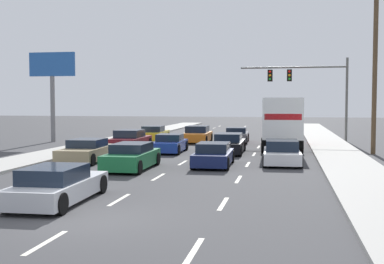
# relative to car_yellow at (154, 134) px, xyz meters

# --- Properties ---
(ground_plane) EXTENTS (140.00, 140.00, 0.00)m
(ground_plane) POSITION_rel_car_yellow_xyz_m (5.26, -1.44, -0.57)
(ground_plane) COLOR #3D3D3F
(sidewalk_right) EXTENTS (2.93, 80.00, 0.14)m
(sidewalk_right) POSITION_rel_car_yellow_xyz_m (13.68, -6.44, -0.50)
(sidewalk_right) COLOR #B2AFA8
(sidewalk_right) RESTS_ON ground_plane
(sidewalk_left) EXTENTS (2.93, 80.00, 0.14)m
(sidewalk_left) POSITION_rel_car_yellow_xyz_m (-3.16, -6.44, -0.50)
(sidewalk_left) COLOR #B2AFA8
(sidewalk_left) RESTS_ON ground_plane
(lane_markings) EXTENTS (6.94, 62.00, 0.01)m
(lane_markings) POSITION_rel_car_yellow_xyz_m (5.26, -3.63, -0.57)
(lane_markings) COLOR silver
(lane_markings) RESTS_ON ground_plane
(car_yellow) EXTENTS (1.99, 4.70, 1.26)m
(car_yellow) POSITION_rel_car_yellow_xyz_m (0.00, 0.00, 0.00)
(car_yellow) COLOR yellow
(car_yellow) RESTS_ON ground_plane
(car_maroon) EXTENTS (2.02, 4.56, 1.30)m
(car_maroon) POSITION_rel_car_yellow_xyz_m (0.09, -6.47, 0.02)
(car_maroon) COLOR maroon
(car_maroon) RESTS_ON ground_plane
(car_tan) EXTENTS (2.12, 4.71, 1.22)m
(car_tan) POSITION_rel_car_yellow_xyz_m (0.17, -14.07, -0.01)
(car_tan) COLOR tan
(car_tan) RESTS_ON ground_plane
(car_orange) EXTENTS (1.98, 4.08, 1.32)m
(car_orange) POSITION_rel_car_yellow_xyz_m (3.70, -0.53, 0.03)
(car_orange) COLOR orange
(car_orange) RESTS_ON ground_plane
(car_blue) EXTENTS (1.93, 4.08, 1.16)m
(car_blue) POSITION_rel_car_yellow_xyz_m (3.34, -8.49, -0.04)
(car_blue) COLOR #1E389E
(car_blue) RESTS_ON ground_plane
(car_green) EXTENTS (1.89, 4.41, 1.24)m
(car_green) POSITION_rel_car_yellow_xyz_m (3.40, -16.49, 0.02)
(car_green) COLOR #196B38
(car_green) RESTS_ON ground_plane
(car_silver) EXTENTS (1.99, 4.54, 1.18)m
(car_silver) POSITION_rel_car_yellow_xyz_m (3.50, -24.45, -0.02)
(car_silver) COLOR #B7BABF
(car_silver) RESTS_ON ground_plane
(car_gray) EXTENTS (1.94, 4.33, 1.20)m
(car_gray) POSITION_rel_car_yellow_xyz_m (6.75, -0.10, -0.02)
(car_gray) COLOR slate
(car_gray) RESTS_ON ground_plane
(car_black) EXTENTS (1.91, 4.67, 1.26)m
(car_black) POSITION_rel_car_yellow_xyz_m (7.09, -8.35, 0.01)
(car_black) COLOR black
(car_black) RESTS_ON ground_plane
(car_navy) EXTENTS (1.90, 4.15, 1.17)m
(car_navy) POSITION_rel_car_yellow_xyz_m (7.03, -14.63, -0.03)
(car_navy) COLOR #141E4C
(car_navy) RESTS_ON ground_plane
(box_truck) EXTENTS (2.74, 8.68, 3.44)m
(box_truck) POSITION_rel_car_yellow_xyz_m (10.28, -5.44, 1.41)
(box_truck) COLOR white
(box_truck) RESTS_ON ground_plane
(car_white) EXTENTS (2.05, 4.46, 1.25)m
(car_white) POSITION_rel_car_yellow_xyz_m (10.35, -13.13, 0.00)
(car_white) COLOR white
(car_white) RESTS_ON ground_plane
(traffic_signal_mast) EXTENTS (8.63, 0.69, 6.74)m
(traffic_signal_mast) POSITION_rel_car_yellow_xyz_m (11.77, 2.66, 4.32)
(traffic_signal_mast) COLOR #595B56
(traffic_signal_mast) RESTS_ON ground_plane
(utility_pole_mid) EXTENTS (1.80, 0.28, 10.04)m
(utility_pole_mid) POSITION_rel_car_yellow_xyz_m (15.79, -7.27, 4.59)
(utility_pole_mid) COLOR brown
(utility_pole_mid) RESTS_ON ground_plane
(roadside_billboard) EXTENTS (3.83, 0.36, 7.13)m
(roadside_billboard) POSITION_rel_car_yellow_xyz_m (-7.79, -2.05, 4.48)
(roadside_billboard) COLOR slate
(roadside_billboard) RESTS_ON ground_plane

